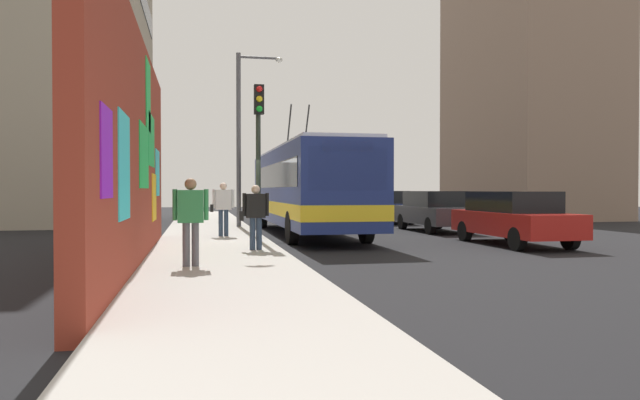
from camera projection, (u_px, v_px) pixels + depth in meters
name	position (u px, v px, depth m)	size (l,w,h in m)	color
ground_plane	(270.00, 245.00, 17.38)	(80.00, 80.00, 0.00)	black
sidewalk_slab	(215.00, 243.00, 17.05)	(48.00, 3.20, 0.15)	#ADA8A0
graffiti_wall	(135.00, 152.00, 12.24)	(12.96, 0.32, 4.82)	maroon
building_far_left	(46.00, 19.00, 28.45)	(10.34, 9.23, 19.79)	#9E937F
building_far_right	(527.00, 50.00, 34.72)	(10.67, 6.36, 19.72)	gray
city_bus	(306.00, 186.00, 21.48)	(12.30, 2.57, 4.92)	navy
parked_car_red	(513.00, 217.00, 17.29)	(4.72, 1.80, 1.58)	#B21E19
parked_car_dark_gray	(434.00, 210.00, 23.03)	(4.49, 1.79, 1.58)	#38383D
parked_car_navy	(385.00, 206.00, 29.11)	(4.56, 1.87, 1.58)	navy
parked_car_champagne	(356.00, 204.00, 34.35)	(4.81, 1.73, 1.58)	#C6B793
pedestrian_at_curb	(255.00, 212.00, 14.47)	(0.22, 0.73, 1.59)	#2D3F59
pedestrian_midblock	(223.00, 205.00, 18.77)	(0.23, 0.76, 1.71)	#2D3F59
pedestrian_near_wall	(191.00, 214.00, 11.34)	(0.23, 0.68, 1.70)	#595960
traffic_light	(259.00, 136.00, 16.93)	(0.49, 0.28, 4.51)	#2D382D
street_lamp	(244.00, 127.00, 23.61)	(0.44, 1.86, 6.95)	#4C4C51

